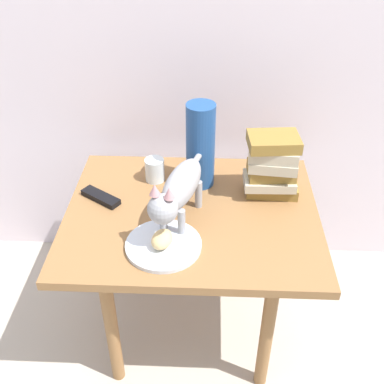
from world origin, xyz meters
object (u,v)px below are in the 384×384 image
at_px(plate, 163,245).
at_px(candle_jar, 155,171).
at_px(bread_roll, 162,239).
at_px(book_stack, 272,166).
at_px(side_table, 192,227).
at_px(cat, 178,190).
at_px(green_vase, 200,146).
at_px(tv_remote, 101,197).

xyz_separation_m(plate, candle_jar, (-0.06, 0.36, 0.03)).
relative_size(bread_roll, book_stack, 0.35).
distance_m(side_table, book_stack, 0.34).
bearing_deg(side_table, cat, -122.48).
height_order(bread_roll, green_vase, green_vase).
distance_m(bread_roll, green_vase, 0.39).
relative_size(plate, candle_jar, 2.73).
relative_size(cat, green_vase, 1.50).
relative_size(book_stack, green_vase, 0.74).
xyz_separation_m(plate, cat, (0.04, 0.11, 0.13)).
bearing_deg(bread_roll, book_stack, 41.01).
xyz_separation_m(side_table, green_vase, (0.02, 0.17, 0.22)).
xyz_separation_m(side_table, book_stack, (0.27, 0.11, 0.19)).
distance_m(cat, candle_jar, 0.28).
xyz_separation_m(side_table, cat, (-0.04, -0.06, 0.20)).
bearing_deg(green_vase, candle_jar, 175.66).
height_order(bread_roll, book_stack, book_stack).
height_order(book_stack, green_vase, green_vase).
bearing_deg(candle_jar, bread_roll, -80.59).
bearing_deg(side_table, tv_remote, 170.54).
distance_m(side_table, cat, 0.22).
height_order(plate, book_stack, book_stack).
relative_size(cat, candle_jar, 5.44).
xyz_separation_m(cat, green_vase, (0.06, 0.23, 0.02)).
height_order(side_table, green_vase, green_vase).
height_order(side_table, candle_jar, candle_jar).
relative_size(bread_roll, tv_remote, 0.53).
distance_m(book_stack, candle_jar, 0.42).
height_order(cat, tv_remote, cat).
xyz_separation_m(side_table, bread_roll, (-0.08, -0.19, 0.11)).
distance_m(bread_roll, tv_remote, 0.34).
relative_size(side_table, candle_jar, 9.91).
xyz_separation_m(green_vase, candle_jar, (-0.16, 0.01, -0.12)).
xyz_separation_m(cat, candle_jar, (-0.10, 0.24, -0.09)).
xyz_separation_m(bread_roll, green_vase, (0.10, 0.36, 0.12)).
bearing_deg(bread_roll, side_table, 66.46).
height_order(cat, candle_jar, cat).
height_order(plate, bread_roll, bread_roll).
distance_m(green_vase, tv_remote, 0.39).
relative_size(plate, book_stack, 1.01).
distance_m(cat, green_vase, 0.24).
height_order(bread_roll, tv_remote, bread_roll).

